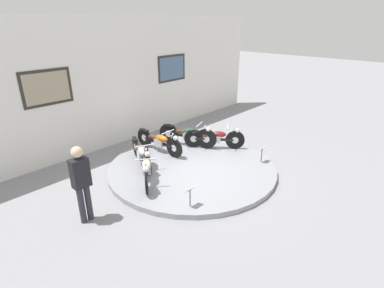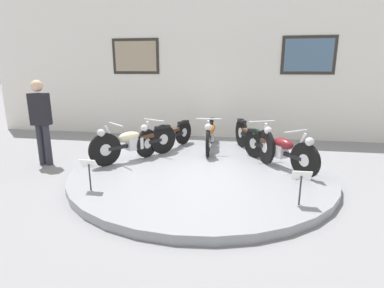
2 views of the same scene
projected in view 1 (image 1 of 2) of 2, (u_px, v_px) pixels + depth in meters
The scene contains 11 objects.
ground_plane at pixel (192, 169), 8.78m from camera, with size 60.00×60.00×0.00m, color gray.
display_platform at pixel (192, 167), 8.75m from camera, with size 4.83×4.83×0.14m, color gray.
back_wall at pixel (118, 82), 10.08m from camera, with size 14.00×0.22×4.21m.
motorcycle_cream at pixel (147, 167), 7.78m from camera, with size 1.33×1.57×0.80m.
motorcycle_silver at pixel (141, 153), 8.59m from camera, with size 0.84×1.81×0.78m.
motorcycle_orange at pixel (160, 141), 9.45m from camera, with size 0.54×1.97×0.79m.
motorcycle_green at pixel (188, 134), 9.91m from camera, with size 0.80×1.91×0.82m.
motorcycle_maroon at pixel (216, 137), 9.73m from camera, with size 1.24×1.60×0.78m.
info_placard_front_left at pixel (190, 192), 6.68m from camera, with size 0.26×0.11×0.51m.
info_placard_front_centre at pixel (262, 151), 8.78m from camera, with size 0.26×0.11×0.51m.
visitor_standing at pixel (81, 180), 6.18m from camera, with size 0.36×0.23×1.76m.
Camera 1 is at (-5.74, -5.29, 4.09)m, focal length 28.00 mm.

